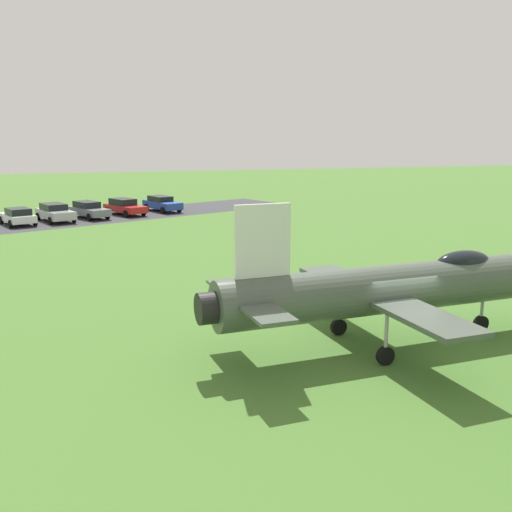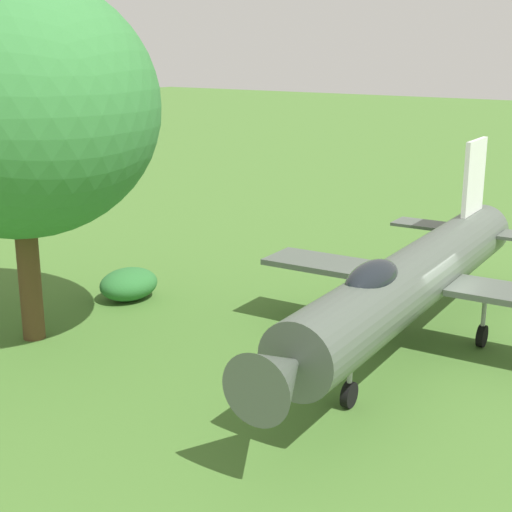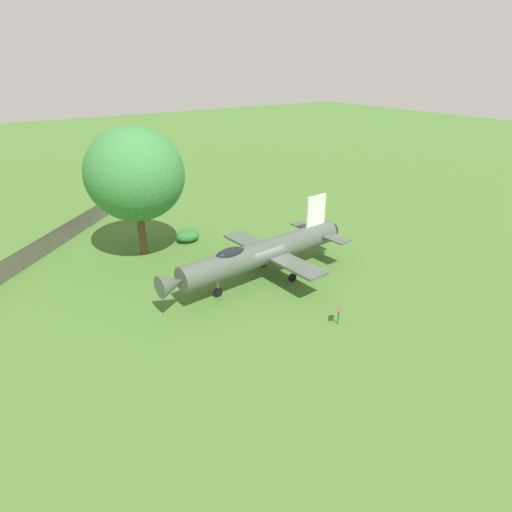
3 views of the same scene
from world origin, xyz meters
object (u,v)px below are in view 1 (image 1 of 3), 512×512
Objects in this scene: parked_car_blue at (162,203)px; parked_car_gray at (88,210)px; parked_car_red at (125,206)px; parked_car_silver at (55,212)px; parked_car_white at (18,216)px; info_plaque at (310,276)px; display_jet at (404,286)px.

parked_car_gray is (-6.74, -2.87, -0.00)m from parked_car_blue.
parked_car_red is 0.97× the size of parked_car_silver.
parked_car_silver reaches higher than parked_car_white.
info_plaque is at bearing -9.54° from parked_car_gray.
parked_car_blue is 1.00× the size of parked_car_red.
parked_car_red is at bearing -86.56° from parked_car_white.
parked_car_gray is 0.96× the size of parked_car_silver.
info_plaque is 0.23× the size of parked_car_red.
parked_car_blue reaches higher than parked_car_white.
display_jet is at bearing -84.05° from info_plaque.
parked_car_silver is at bearing -89.25° from parked_car_blue.
display_jet is at bearing -11.72° from parked_car_gray.
display_jet is at bearing -17.66° from parked_car_blue.
parked_car_gray reaches higher than parked_car_white.
info_plaque is 0.23× the size of parked_car_gray.
display_jet is 7.01m from info_plaque.
parked_car_blue reaches higher than info_plaque.
display_jet is at bearing -175.88° from parked_car_white.
display_jet is 36.49m from parked_car_white.
parked_car_red is at bearing 86.02° from parked_car_gray.
display_jet is at bearing -0.42° from parked_car_silver.
parked_car_gray is (-9.90, 35.61, -1.29)m from display_jet.
parked_car_silver reaches higher than info_plaque.
display_jet is 36.70m from parked_car_silver.
display_jet is 2.95× the size of parked_car_blue.
display_jet reaches higher than parked_car_blue.
display_jet reaches higher than parked_car_silver.
info_plaque is (-0.72, 6.87, -1.19)m from display_jet.
parked_car_white is (-2.78, -1.38, -0.04)m from parked_car_silver.
parked_car_red is (-6.74, 36.97, -1.29)m from display_jet.
parked_car_white is at bearing 119.28° from info_plaque.
parked_car_gray is at bearing 101.18° from display_jet.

